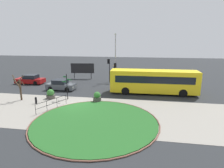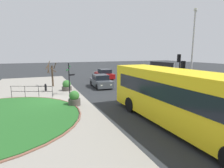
% 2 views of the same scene
% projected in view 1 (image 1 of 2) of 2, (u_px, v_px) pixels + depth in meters
% --- Properties ---
extents(ground, '(120.00, 120.00, 0.00)m').
position_uv_depth(ground, '(75.00, 105.00, 19.78)').
color(ground, '#282B2D').
extents(sidewalk_paving, '(32.00, 8.84, 0.02)m').
position_uv_depth(sidewalk_paving, '(69.00, 110.00, 18.26)').
color(sidewalk_paving, gray).
rests_on(sidewalk_paving, ground).
extents(grass_island, '(10.47, 10.47, 0.10)m').
position_uv_depth(grass_island, '(95.00, 121.00, 15.68)').
color(grass_island, '#235B23').
rests_on(grass_island, ground).
extents(grass_kerb_ring, '(10.78, 10.78, 0.11)m').
position_uv_depth(grass_kerb_ring, '(95.00, 121.00, 15.68)').
color(grass_kerb_ring, brown).
rests_on(grass_kerb_ring, ground).
extents(signpost_directional, '(1.31, 0.90, 3.03)m').
position_uv_depth(signpost_directional, '(67.00, 85.00, 21.34)').
color(signpost_directional, black).
rests_on(signpost_directional, ground).
extents(bollard_foreground, '(0.22, 0.22, 0.77)m').
position_uv_depth(bollard_foreground, '(36.00, 100.00, 20.14)').
color(bollard_foreground, black).
rests_on(bollard_foreground, ground).
extents(railing_grass_edge, '(1.55, 3.44, 1.05)m').
position_uv_depth(railing_grass_edge, '(52.00, 103.00, 18.47)').
color(railing_grass_edge, black).
rests_on(railing_grass_edge, ground).
extents(bus_yellow, '(10.99, 2.65, 3.04)m').
position_uv_depth(bus_yellow, '(153.00, 81.00, 23.78)').
color(bus_yellow, yellow).
rests_on(bus_yellow, ground).
extents(car_near_lane, '(3.99, 1.94, 1.46)m').
position_uv_depth(car_near_lane, '(61.00, 85.00, 25.84)').
color(car_near_lane, '#474C51').
rests_on(car_near_lane, ground).
extents(car_far_lane, '(4.45, 1.90, 1.46)m').
position_uv_depth(car_far_lane, '(30.00, 80.00, 29.54)').
color(car_far_lane, maroon).
rests_on(car_far_lane, ground).
extents(traffic_light_near, '(0.49, 0.30, 3.82)m').
position_uv_depth(traffic_light_near, '(109.00, 65.00, 30.39)').
color(traffic_light_near, black).
rests_on(traffic_light_near, ground).
extents(traffic_light_far, '(0.48, 0.32, 3.23)m').
position_uv_depth(traffic_light_far, '(115.00, 68.00, 29.77)').
color(traffic_light_far, black).
rests_on(traffic_light_far, ground).
extents(lamppost_tall, '(0.32, 0.32, 7.87)m').
position_uv_depth(lamppost_tall, '(115.00, 56.00, 30.44)').
color(lamppost_tall, '#B7B7BC').
rests_on(lamppost_tall, ground).
extents(billboard_left, '(4.19, 0.57, 2.78)m').
position_uv_depth(billboard_left, '(82.00, 69.00, 33.22)').
color(billboard_left, black).
rests_on(billboard_left, ground).
extents(planter_near_signpost, '(0.90, 0.90, 1.15)m').
position_uv_depth(planter_near_signpost, '(97.00, 97.00, 20.81)').
color(planter_near_signpost, '#47423D').
rests_on(planter_near_signpost, ground).
extents(planter_kerbside, '(1.01, 1.01, 1.13)m').
position_uv_depth(planter_kerbside, '(51.00, 94.00, 22.00)').
color(planter_kerbside, '#47423D').
rests_on(planter_kerbside, ground).
extents(street_tree_bare, '(1.20, 1.24, 3.02)m').
position_uv_depth(street_tree_bare, '(20.00, 87.00, 21.06)').
color(street_tree_bare, '#423323').
rests_on(street_tree_bare, ground).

